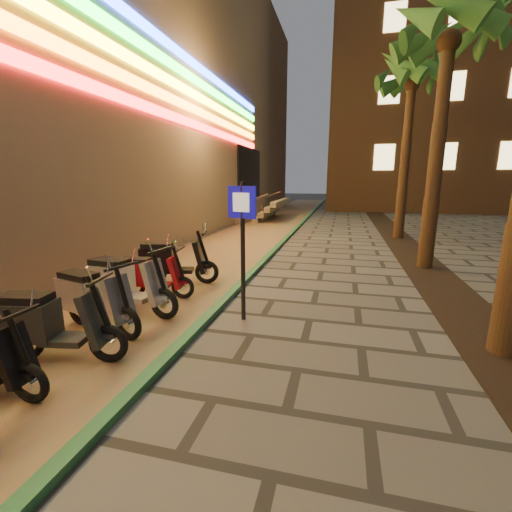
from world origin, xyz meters
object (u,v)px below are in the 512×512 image
(scooter_5, at_px, (47,324))
(scooter_9, at_px, (170,261))
(pedestrian_sign, at_px, (242,233))
(scooter_8, at_px, (148,276))
(scooter_6, at_px, (91,299))
(scooter_7, at_px, (123,283))

(scooter_5, bearing_deg, scooter_9, 81.73)
(pedestrian_sign, height_order, scooter_8, pedestrian_sign)
(scooter_6, height_order, scooter_9, scooter_9)
(scooter_5, bearing_deg, pedestrian_sign, 32.65)
(scooter_9, bearing_deg, scooter_5, -102.83)
(pedestrian_sign, bearing_deg, scooter_6, -140.84)
(pedestrian_sign, bearing_deg, scooter_9, 159.85)
(scooter_8, bearing_deg, scooter_9, 82.92)
(pedestrian_sign, relative_size, scooter_5, 1.37)
(scooter_7, distance_m, scooter_8, 0.85)
(scooter_6, relative_size, scooter_8, 1.11)
(scooter_7, relative_size, scooter_8, 1.18)
(pedestrian_sign, distance_m, scooter_8, 2.54)
(pedestrian_sign, relative_size, scooter_9, 1.32)
(scooter_9, bearing_deg, pedestrian_sign, -50.34)
(scooter_6, bearing_deg, pedestrian_sign, 38.25)
(scooter_5, xyz_separation_m, scooter_7, (-0.06, 1.75, 0.03))
(scooter_8, bearing_deg, scooter_7, -96.62)
(scooter_9, bearing_deg, scooter_8, -103.25)
(pedestrian_sign, height_order, scooter_7, pedestrian_sign)
(pedestrian_sign, bearing_deg, scooter_8, 179.98)
(pedestrian_sign, relative_size, scooter_7, 1.29)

